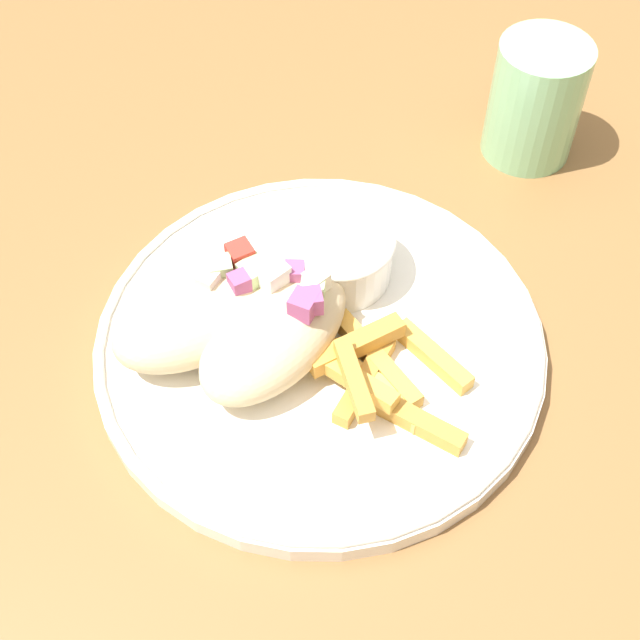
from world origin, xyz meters
TOP-DOWN VIEW (x-y plane):
  - ground_plane at (0.00, 0.00)m, footprint 10.00×10.00m
  - table at (0.00, 0.00)m, footprint 1.50×1.50m
  - plate at (-0.02, -0.05)m, footprint 0.30×0.30m
  - pita_sandwich_near at (-0.05, -0.05)m, footprint 0.14×0.13m
  - pita_sandwich_far at (-0.09, -0.03)m, footprint 0.14×0.11m
  - fries_pile at (0.01, -0.09)m, footprint 0.12×0.12m
  - sauce_ramekin at (0.01, -0.00)m, footprint 0.08×0.08m
  - water_glass at (0.20, 0.10)m, footprint 0.07×0.07m

SIDE VIEW (x-z plane):
  - ground_plane at x=0.00m, z-range 0.00..0.00m
  - table at x=0.00m, z-range 0.30..1.01m
  - plate at x=-0.02m, z-range 0.71..0.73m
  - fries_pile at x=0.01m, z-range 0.72..0.75m
  - sauce_ramekin at x=0.01m, z-range 0.73..0.77m
  - pita_sandwich_near at x=-0.05m, z-range 0.72..0.78m
  - pita_sandwich_far at x=-0.09m, z-range 0.72..0.78m
  - water_glass at x=0.20m, z-range 0.71..0.80m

